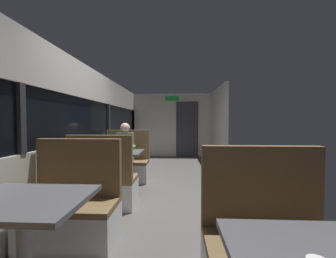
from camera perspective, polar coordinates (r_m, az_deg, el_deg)
ground_plane at (r=3.78m, az=-0.88°, el=-18.11°), size 3.30×9.20×0.02m
carriage_window_panel_left at (r=3.92m, az=-22.58°, el=-0.80°), size 0.09×8.48×2.30m
carriage_end_bulkhead at (r=7.73m, az=1.53°, el=0.97°), size 2.90×0.11×2.30m
carriage_aisle_panel_right at (r=6.65m, az=13.38°, el=0.82°), size 0.08×2.40×2.30m
dining_table_near_window at (r=1.95m, az=-34.59°, el=-18.04°), size 0.90×0.70×0.74m
bench_near_window_facing_entry at (r=2.61m, az=-24.47°, el=-19.88°), size 0.95×0.50×1.10m
dining_table_mid_window at (r=4.01m, az=-13.63°, el=-7.36°), size 0.90×0.70×0.74m
bench_mid_window_facing_end at (r=3.43m, az=-16.99°, el=-14.37°), size 0.95×0.50×1.10m
bench_mid_window_facing_entry at (r=4.73m, az=-11.16°, el=-9.72°), size 0.95×0.50×1.10m
bench_front_aisle_facing_entry at (r=1.94m, az=25.64°, el=-28.01°), size 0.95×0.50×1.10m
seated_passenger at (r=4.62m, az=-11.40°, el=-7.36°), size 0.47×0.55×1.26m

